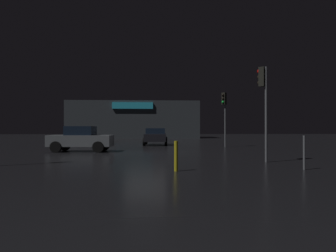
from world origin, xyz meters
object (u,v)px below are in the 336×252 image
object	(u,v)px
traffic_signal_main	(224,106)
car_far	(81,139)
store_building	(134,120)
traffic_signal_cross_left	(263,89)
car_near	(156,136)

from	to	relation	value
traffic_signal_main	car_far	world-z (taller)	traffic_signal_main
store_building	traffic_signal_main	xyz separation A→B (m)	(8.39, -24.34, 0.51)
store_building	car_far	distance (m)	29.08
store_building	car_far	xyz separation A→B (m)	(-1.92, -28.96, -1.90)
car_far	traffic_signal_cross_left	bearing A→B (deg)	-35.92
traffic_signal_cross_left	car_near	world-z (taller)	traffic_signal_cross_left
traffic_signal_cross_left	car_near	distance (m)	15.53
car_near	car_far	distance (m)	9.20
traffic_signal_main	car_far	bearing A→B (deg)	-155.89
traffic_signal_main	car_near	distance (m)	6.75
traffic_signal_cross_left	car_far	bearing A→B (deg)	144.08
traffic_signal_cross_left	car_near	bearing A→B (deg)	107.28
traffic_signal_main	car_far	xyz separation A→B (m)	(-10.31, -4.61, -2.41)
traffic_signal_main	car_near	bearing A→B (deg)	149.57
traffic_signal_main	traffic_signal_cross_left	bearing A→B (deg)	-94.33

